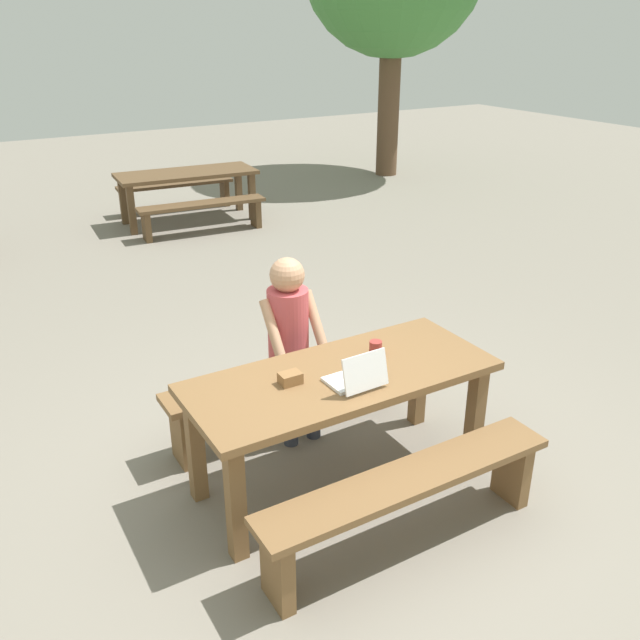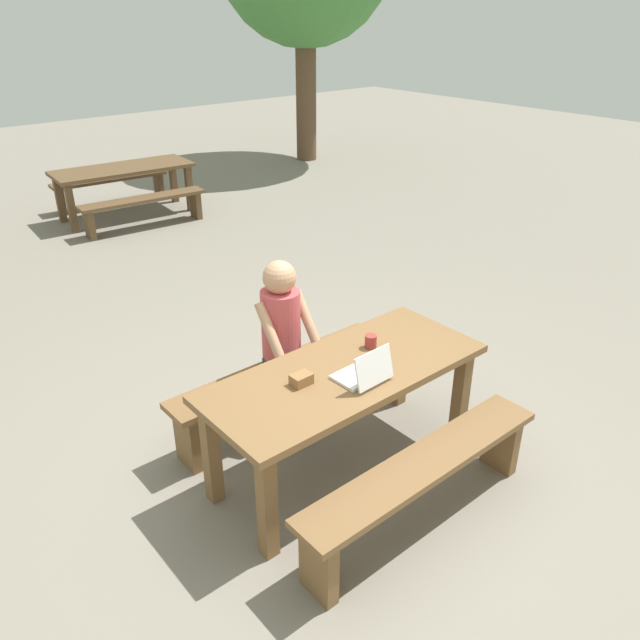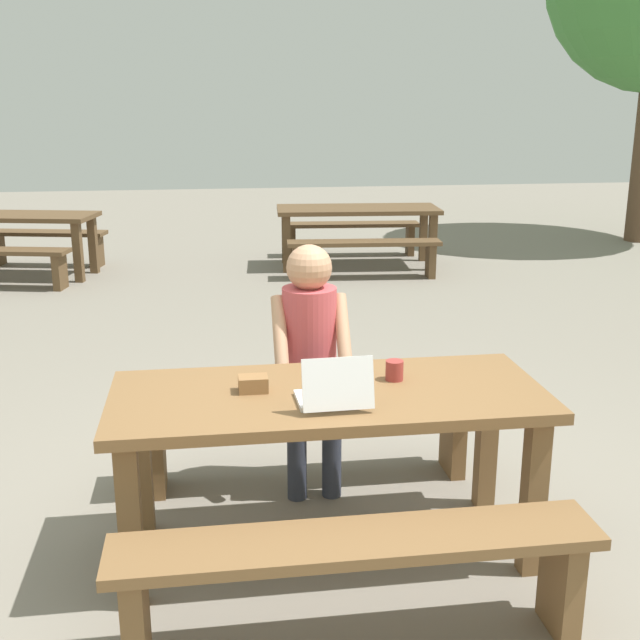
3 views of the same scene
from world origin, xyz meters
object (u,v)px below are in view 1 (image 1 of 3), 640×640
(laptop, at_px, (357,377))
(small_pouch, at_px, (290,378))
(picnic_table_front, at_px, (341,390))
(coffee_mug, at_px, (376,348))
(person_seated, at_px, (291,334))
(picnic_table_rear, at_px, (187,179))

(laptop, xyz_separation_m, small_pouch, (-0.32, 0.21, -0.02))
(picnic_table_front, relative_size, coffee_mug, 20.90)
(coffee_mug, bearing_deg, person_seated, 119.36)
(coffee_mug, distance_m, person_seated, 0.63)
(coffee_mug, xyz_separation_m, person_seated, (-0.31, 0.55, -0.05))
(laptop, height_order, picnic_table_rear, laptop)
(person_seated, bearing_deg, laptop, -90.69)
(picnic_table_front, bearing_deg, small_pouch, 172.22)
(coffee_mug, bearing_deg, laptop, -139.84)
(laptop, bearing_deg, small_pouch, -35.58)
(small_pouch, xyz_separation_m, coffee_mug, (0.64, 0.05, 0.01))
(small_pouch, relative_size, coffee_mug, 1.41)
(laptop, height_order, person_seated, person_seated)
(picnic_table_front, height_order, small_pouch, small_pouch)
(picnic_table_front, bearing_deg, picnic_table_rear, 78.09)
(coffee_mug, bearing_deg, picnic_table_rear, 80.75)
(picnic_table_front, bearing_deg, laptop, -91.39)
(small_pouch, height_order, person_seated, person_seated)
(picnic_table_rear, bearing_deg, person_seated, -98.90)
(picnic_table_front, distance_m, picnic_table_rear, 6.34)
(laptop, bearing_deg, person_seated, -92.39)
(small_pouch, distance_m, coffee_mug, 0.64)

